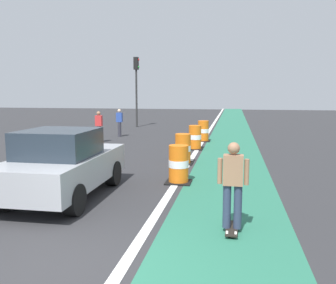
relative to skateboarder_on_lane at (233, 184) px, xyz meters
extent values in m
plane|color=#2D2D30|center=(-2.49, -1.93, -0.91)|extent=(100.00, 100.00, 0.00)
cube|color=#286B51|center=(-0.09, 10.07, -0.91)|extent=(2.50, 80.00, 0.01)
cube|color=silver|center=(-1.59, 10.07, -0.91)|extent=(0.20, 80.00, 0.01)
cube|color=black|center=(0.00, 0.00, -0.84)|extent=(0.24, 0.80, 0.02)
cylinder|color=silver|center=(-0.07, 0.26, -0.86)|extent=(0.04, 0.11, 0.11)
cylinder|color=silver|center=(0.08, 0.26, -0.86)|extent=(0.04, 0.11, 0.11)
cylinder|color=silver|center=(-0.08, -0.26, -0.86)|extent=(0.04, 0.11, 0.11)
cylinder|color=silver|center=(0.07, -0.26, -0.86)|extent=(0.04, 0.11, 0.11)
cylinder|color=#2D3851|center=(-0.10, 0.00, -0.42)|extent=(0.15, 0.15, 0.82)
cylinder|color=#2D3851|center=(0.10, 0.00, -0.42)|extent=(0.15, 0.15, 0.82)
cube|color=#9E7051|center=(0.00, 0.00, 0.27)|extent=(0.36, 0.23, 0.56)
cylinder|color=#9E7051|center=(-0.24, 0.00, 0.24)|extent=(0.09, 0.09, 0.48)
cylinder|color=#9E7051|center=(0.24, 0.00, 0.24)|extent=(0.09, 0.09, 0.48)
sphere|color=#9E7051|center=(0.00, 0.00, 0.67)|extent=(0.22, 0.22, 0.22)
cube|color=#9EA0A5|center=(-4.10, 1.59, -0.21)|extent=(1.86, 4.11, 0.72)
cube|color=#232D38|center=(-4.10, 1.34, 0.47)|extent=(1.63, 1.73, 0.64)
cylinder|color=black|center=(-4.93, 2.86, -0.57)|extent=(0.28, 0.68, 0.68)
cylinder|color=black|center=(-3.29, 2.87, -0.57)|extent=(0.28, 0.68, 0.68)
cylinder|color=black|center=(-4.92, 0.32, -0.57)|extent=(0.28, 0.68, 0.68)
cylinder|color=black|center=(-3.28, 0.33, -0.57)|extent=(0.28, 0.68, 0.68)
cylinder|color=orange|center=(-1.53, 3.46, -0.66)|extent=(0.56, 0.56, 0.42)
cylinder|color=white|center=(-1.53, 3.46, -0.35)|extent=(0.57, 0.57, 0.21)
cylinder|color=orange|center=(-1.53, 3.46, -0.03)|extent=(0.56, 0.56, 0.42)
cube|color=black|center=(-1.53, 3.46, -0.89)|extent=(0.73, 0.73, 0.04)
cylinder|color=orange|center=(-1.79, 6.27, -0.66)|extent=(0.56, 0.56, 0.42)
cylinder|color=white|center=(-1.79, 6.27, -0.35)|extent=(0.57, 0.57, 0.21)
cylinder|color=orange|center=(-1.79, 6.27, -0.03)|extent=(0.56, 0.56, 0.42)
cube|color=black|center=(-1.79, 6.27, -0.89)|extent=(0.73, 0.73, 0.04)
cylinder|color=orange|center=(-1.71, 9.66, -0.66)|extent=(0.56, 0.56, 0.42)
cylinder|color=white|center=(-1.71, 9.66, -0.35)|extent=(0.57, 0.57, 0.21)
cylinder|color=orange|center=(-1.71, 9.66, -0.03)|extent=(0.56, 0.56, 0.42)
cube|color=black|center=(-1.71, 9.66, -0.89)|extent=(0.73, 0.73, 0.04)
cylinder|color=orange|center=(-1.57, 12.41, -0.66)|extent=(0.56, 0.56, 0.42)
cylinder|color=white|center=(-1.57, 12.41, -0.35)|extent=(0.57, 0.57, 0.21)
cylinder|color=orange|center=(-1.57, 12.41, -0.03)|extent=(0.56, 0.56, 0.42)
cube|color=black|center=(-1.57, 12.41, -0.89)|extent=(0.73, 0.73, 0.04)
cylinder|color=#2D2D2D|center=(-7.09, 19.45, 1.19)|extent=(0.14, 0.14, 4.20)
cube|color=black|center=(-7.09, 19.45, 3.74)|extent=(0.32, 0.32, 0.90)
sphere|color=red|center=(-6.92, 19.45, 4.00)|extent=(0.16, 0.16, 0.16)
sphere|color=green|center=(-6.92, 19.45, 3.48)|extent=(0.16, 0.16, 0.16)
cylinder|color=#33333D|center=(-6.79, 10.95, -0.48)|extent=(0.20, 0.20, 0.86)
cube|color=red|center=(-6.79, 10.95, 0.22)|extent=(0.34, 0.20, 0.54)
sphere|color=#9E7051|center=(-6.79, 10.95, 0.60)|extent=(0.20, 0.20, 0.20)
cylinder|color=#33333D|center=(-6.52, 13.50, -0.48)|extent=(0.20, 0.20, 0.86)
cube|color=#2D4CA5|center=(-6.52, 13.50, 0.22)|extent=(0.34, 0.20, 0.54)
sphere|color=beige|center=(-6.52, 13.50, 0.60)|extent=(0.20, 0.20, 0.20)
camera|label=1|loc=(-0.02, -6.57, 1.68)|focal=38.68mm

